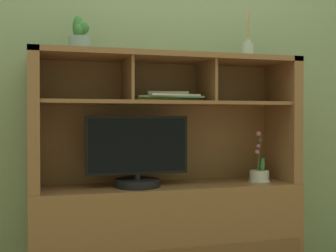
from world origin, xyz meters
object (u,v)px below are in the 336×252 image
at_px(tv_monitor, 138,157).
at_px(media_console, 168,209).
at_px(potted_succulent, 79,39).
at_px(diffuser_bottle, 248,50).
at_px(potted_orchid, 259,174).
at_px(magazine_stack_left, 167,97).

bearing_deg(tv_monitor, media_console, 13.31).
bearing_deg(potted_succulent, diffuser_bottle, -2.09).
relative_size(tv_monitor, diffuser_bottle, 1.93).
height_order(tv_monitor, diffuser_bottle, diffuser_bottle).
bearing_deg(potted_orchid, magazine_stack_left, 177.86).
relative_size(magazine_stack_left, potted_succulent, 1.90).
bearing_deg(media_console, potted_orchid, -3.54).
distance_m(magazine_stack_left, potted_succulent, 0.59).
relative_size(media_console, magazine_stack_left, 3.94).
xyz_separation_m(magazine_stack_left, potted_succulent, (-0.49, 0.03, 0.32)).
distance_m(media_console, diffuser_bottle, 1.07).
distance_m(tv_monitor, potted_succulent, 0.73).
bearing_deg(potted_orchid, media_console, 176.46).
xyz_separation_m(tv_monitor, magazine_stack_left, (0.18, 0.03, 0.34)).
height_order(potted_orchid, magazine_stack_left, magazine_stack_left).
xyz_separation_m(media_console, diffuser_bottle, (0.50, -0.02, 0.95)).
bearing_deg(potted_orchid, potted_succulent, 176.99).
bearing_deg(magazine_stack_left, diffuser_bottle, -0.22).
relative_size(tv_monitor, potted_succulent, 2.81).
xyz_separation_m(magazine_stack_left, diffuser_bottle, (0.51, -0.00, 0.29)).
height_order(magazine_stack_left, diffuser_bottle, diffuser_bottle).
bearing_deg(tv_monitor, diffuser_bottle, 2.41).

